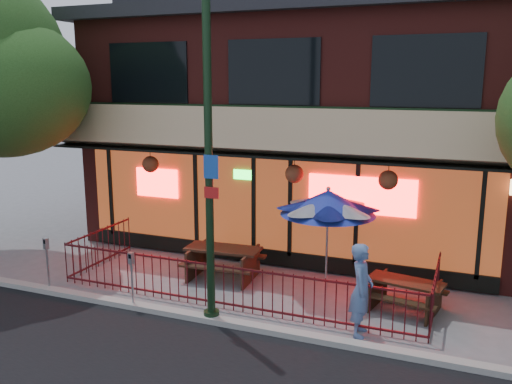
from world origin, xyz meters
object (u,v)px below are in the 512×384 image
(picnic_table_right, at_px, (405,291))
(pedestrian, at_px, (361,290))
(parking_meter_near, at_px, (132,271))
(parking_meter_far, at_px, (47,255))
(street_light, at_px, (209,168))
(patio_umbrella, at_px, (328,202))
(picnic_table_left, at_px, (223,258))

(picnic_table_right, height_order, pedestrian, pedestrian)
(parking_meter_near, xyz_separation_m, parking_meter_far, (-2.36, 0.08, 0.02))
(street_light, xyz_separation_m, parking_meter_near, (-1.84, -0.08, -2.31))
(street_light, xyz_separation_m, pedestrian, (2.93, 0.50, -2.24))
(picnic_table_right, xyz_separation_m, parking_meter_near, (-5.44, -2.04, 0.40))
(patio_umbrella, bearing_deg, picnic_table_left, -176.66)
(picnic_table_right, relative_size, parking_meter_near, 1.42)
(picnic_table_left, relative_size, patio_umbrella, 0.78)
(street_light, distance_m, parking_meter_near, 2.95)
(parking_meter_near, bearing_deg, pedestrian, 6.93)
(picnic_table_left, height_order, picnic_table_right, picnic_table_left)
(street_light, height_order, pedestrian, street_light)
(street_light, relative_size, parking_meter_far, 5.49)
(picnic_table_right, height_order, patio_umbrella, patio_umbrella)
(patio_umbrella, bearing_deg, parking_meter_far, -157.87)
(street_light, relative_size, pedestrian, 3.85)
(street_light, height_order, parking_meter_far, street_light)
(picnic_table_right, distance_m, parking_meter_near, 5.82)
(picnic_table_right, relative_size, pedestrian, 0.97)
(street_light, xyz_separation_m, patio_umbrella, (1.76, 2.43, -1.04))
(street_light, height_order, picnic_table_right, street_light)
(picnic_table_left, distance_m, picnic_table_right, 4.41)
(pedestrian, distance_m, parking_meter_near, 4.81)
(picnic_table_left, bearing_deg, patio_umbrella, 3.34)
(pedestrian, bearing_deg, patio_umbrella, 26.74)
(pedestrian, height_order, parking_meter_far, pedestrian)
(pedestrian, relative_size, parking_meter_near, 1.46)
(picnic_table_left, xyz_separation_m, pedestrian, (3.74, -1.77, 0.40))
(picnic_table_left, relative_size, pedestrian, 1.06)
(picnic_table_left, bearing_deg, parking_meter_far, -146.22)
(picnic_table_right, relative_size, parking_meter_far, 1.38)
(picnic_table_left, xyz_separation_m, patio_umbrella, (2.56, 0.15, 1.59))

